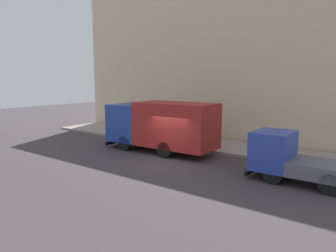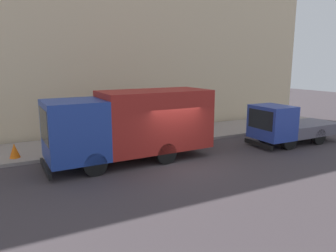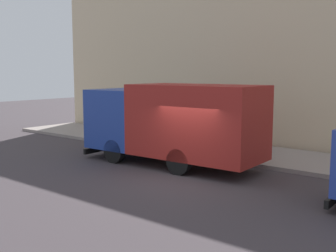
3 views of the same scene
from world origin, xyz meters
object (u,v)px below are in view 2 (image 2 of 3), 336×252
at_px(large_utility_truck, 132,123).
at_px(traffic_cone_orange, 14,151).
at_px(small_flatbed_truck, 287,126).
at_px(street_sign_post, 111,122).
at_px(pedestrian_walking, 80,128).
at_px(pedestrian_standing, 115,128).

xyz_separation_m(large_utility_truck, traffic_cone_orange, (2.48, 4.91, -1.29)).
bearing_deg(small_flatbed_truck, large_utility_truck, 83.25).
bearing_deg(street_sign_post, small_flatbed_truck, -108.66).
relative_size(large_utility_truck, pedestrian_walking, 4.50).
bearing_deg(street_sign_post, large_utility_truck, -170.46).
distance_m(pedestrian_walking, traffic_cone_orange, 3.45).
distance_m(pedestrian_standing, traffic_cone_orange, 4.99).
height_order(small_flatbed_truck, street_sign_post, street_sign_post).
xyz_separation_m(pedestrian_walking, traffic_cone_orange, (-1.02, 3.25, -0.56)).
distance_m(large_utility_truck, pedestrian_walking, 3.95).
height_order(traffic_cone_orange, street_sign_post, street_sign_post).
bearing_deg(pedestrian_standing, traffic_cone_orange, 137.59).
xyz_separation_m(large_utility_truck, street_sign_post, (2.07, 0.35, -0.27)).
relative_size(traffic_cone_orange, street_sign_post, 0.30).
height_order(pedestrian_standing, traffic_cone_orange, pedestrian_standing).
relative_size(large_utility_truck, small_flatbed_truck, 1.40).
distance_m(pedestrian_standing, street_sign_post, 0.92).
distance_m(large_utility_truck, street_sign_post, 2.11).
bearing_deg(pedestrian_walking, small_flatbed_truck, 148.05).
height_order(large_utility_truck, pedestrian_standing, large_utility_truck).
bearing_deg(street_sign_post, pedestrian_standing, -29.43).
relative_size(small_flatbed_truck, pedestrian_standing, 3.17).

